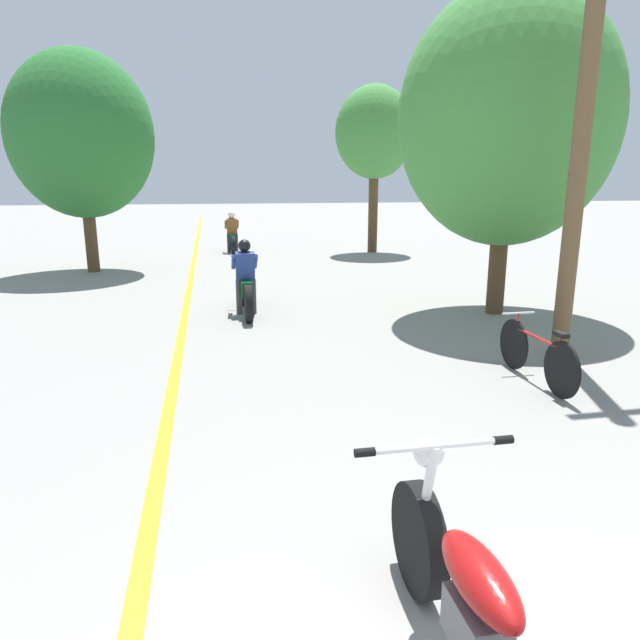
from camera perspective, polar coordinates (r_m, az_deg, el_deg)
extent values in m
cube|color=yellow|center=(14.29, -12.84, 3.75)|extent=(0.14, 48.00, 0.01)
cylinder|color=brown|center=(8.57, 24.87, 17.94)|extent=(0.24, 0.24, 6.43)
cylinder|color=#513A23|center=(10.99, 17.41, 6.45)|extent=(0.32, 0.32, 2.26)
ellipsoid|color=#42893D|center=(10.96, 18.34, 18.68)|extent=(3.85, 3.46, 4.42)
cylinder|color=#513A23|center=(19.79, 5.33, 11.29)|extent=(0.32, 0.32, 3.12)
ellipsoid|color=#42893D|center=(19.83, 5.49, 18.19)|extent=(2.62, 2.35, 3.01)
cylinder|color=#513A23|center=(16.58, -22.02, 8.59)|extent=(0.32, 0.32, 2.38)
ellipsoid|color=#286B2D|center=(16.57, -22.78, 16.68)|extent=(3.66, 3.29, 4.21)
cylinder|color=black|center=(3.70, 9.82, -20.74)|extent=(0.12, 0.68, 0.68)
ellipsoid|color=maroon|center=(2.95, 15.69, -23.54)|extent=(0.24, 0.68, 0.22)
cube|color=#4C4C51|center=(3.12, 15.33, -27.45)|extent=(0.20, 0.36, 0.24)
cylinder|color=silver|center=(3.44, 10.61, -16.80)|extent=(0.06, 0.23, 0.71)
cylinder|color=silver|center=(3.20, 11.48, -12.25)|extent=(0.79, 0.04, 0.04)
cylinder|color=black|center=(3.09, 4.50, -13.07)|extent=(0.11, 0.05, 0.05)
cylinder|color=black|center=(3.36, 17.84, -11.35)|extent=(0.11, 0.05, 0.05)
sphere|color=silver|center=(3.31, 10.82, -12.84)|extent=(0.18, 0.18, 0.18)
cylinder|color=black|center=(11.36, -7.64, 3.10)|extent=(0.12, 0.66, 0.66)
cylinder|color=black|center=(9.98, -7.15, 1.63)|extent=(0.12, 0.66, 0.66)
cube|color=#0C4723|center=(10.64, -7.44, 3.36)|extent=(0.20, 0.90, 0.28)
cylinder|color=silver|center=(11.16, -7.72, 6.43)|extent=(0.50, 0.03, 0.03)
cylinder|color=#38383D|center=(10.62, -8.09, 2.31)|extent=(0.11, 0.11, 0.65)
cylinder|color=#38383D|center=(10.63, -6.69, 2.37)|extent=(0.11, 0.11, 0.65)
cube|color=navy|center=(10.56, -7.50, 5.41)|extent=(0.34, 0.27, 0.52)
cylinder|color=navy|center=(10.70, -8.63, 5.75)|extent=(0.08, 0.41, 0.32)
cylinder|color=navy|center=(10.72, -6.49, 5.83)|extent=(0.08, 0.41, 0.32)
sphere|color=black|center=(10.55, -7.57, 7.38)|extent=(0.23, 0.23, 0.23)
cylinder|color=black|center=(20.58, -8.82, 7.80)|extent=(0.12, 0.63, 0.63)
cylinder|color=black|center=(19.18, -8.65, 7.38)|extent=(0.12, 0.63, 0.63)
cube|color=#0C4723|center=(19.86, -8.76, 8.11)|extent=(0.20, 0.90, 0.28)
cylinder|color=silver|center=(20.42, -8.88, 9.62)|extent=(0.50, 0.03, 0.03)
cylinder|color=#282D3D|center=(19.82, -9.11, 7.58)|extent=(0.11, 0.11, 0.63)
cylinder|color=#282D3D|center=(19.83, -8.35, 7.61)|extent=(0.11, 0.11, 0.63)
cube|color=brown|center=(19.80, -8.80, 9.25)|extent=(0.34, 0.27, 0.54)
cylinder|color=brown|center=(19.95, -9.40, 9.41)|extent=(0.08, 0.43, 0.33)
cylinder|color=brown|center=(19.97, -8.24, 9.46)|extent=(0.08, 0.43, 0.33)
sphere|color=white|center=(19.82, -8.84, 10.36)|extent=(0.25, 0.25, 0.25)
cylinder|color=black|center=(7.89, 18.80, -2.29)|extent=(0.04, 0.66, 0.66)
cylinder|color=black|center=(7.03, 23.02, -4.61)|extent=(0.04, 0.66, 0.66)
cylinder|color=#B21E1E|center=(7.39, 20.94, -1.67)|extent=(0.04, 0.85, 0.04)
cylinder|color=#B21E1E|center=(7.04, 22.82, -2.88)|extent=(0.03, 0.03, 0.40)
cube|color=black|center=(6.99, 22.97, -1.33)|extent=(0.10, 0.20, 0.05)
cylinder|color=#B21E1E|center=(7.80, 19.10, -0.87)|extent=(0.03, 0.03, 0.43)
cylinder|color=silver|center=(7.75, 19.22, 0.66)|extent=(0.44, 0.03, 0.03)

